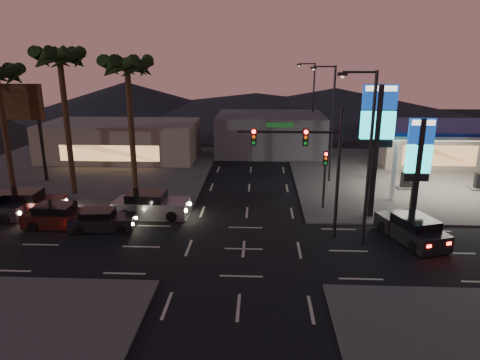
# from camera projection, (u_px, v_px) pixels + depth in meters

# --- Properties ---
(ground) EXTENTS (140.00, 140.00, 0.00)m
(ground) POSITION_uv_depth(u_px,v_px,m) (244.00, 249.00, 24.68)
(ground) COLOR black
(ground) RESTS_ON ground
(corner_lot_ne) EXTENTS (24.00, 24.00, 0.12)m
(corner_lot_ne) POSITION_uv_depth(u_px,v_px,m) (424.00, 177.00, 39.29)
(corner_lot_ne) COLOR #47443F
(corner_lot_ne) RESTS_ON ground
(corner_lot_nw) EXTENTS (24.00, 24.00, 0.12)m
(corner_lot_nw) POSITION_uv_depth(u_px,v_px,m) (83.00, 172.00, 40.74)
(corner_lot_nw) COLOR #47443F
(corner_lot_nw) RESTS_ON ground
(gas_station) EXTENTS (12.20, 8.20, 5.47)m
(gas_station) POSITION_uv_depth(u_px,v_px,m) (450.00, 130.00, 34.06)
(gas_station) COLOR silver
(gas_station) RESTS_ON ground
(convenience_store) EXTENTS (10.00, 6.00, 4.00)m
(convenience_store) POSITION_uv_depth(u_px,v_px,m) (428.00, 145.00, 43.46)
(convenience_store) COLOR #726B5B
(convenience_store) RESTS_ON ground
(pylon_sign_tall) EXTENTS (2.20, 0.35, 9.00)m
(pylon_sign_tall) POSITION_uv_depth(u_px,v_px,m) (378.00, 125.00, 27.80)
(pylon_sign_tall) COLOR black
(pylon_sign_tall) RESTS_ON ground
(pylon_sign_short) EXTENTS (1.60, 0.35, 7.00)m
(pylon_sign_short) POSITION_uv_depth(u_px,v_px,m) (419.00, 155.00, 27.21)
(pylon_sign_short) COLOR black
(pylon_sign_short) RESTS_ON ground
(traffic_signal_mast) EXTENTS (6.10, 0.39, 8.00)m
(traffic_signal_mast) POSITION_uv_depth(u_px,v_px,m) (309.00, 154.00, 24.97)
(traffic_signal_mast) COLOR black
(traffic_signal_mast) RESTS_ON ground
(pedestal_signal) EXTENTS (0.32, 0.39, 4.30)m
(pedestal_signal) POSITION_uv_depth(u_px,v_px,m) (325.00, 170.00, 30.32)
(pedestal_signal) COLOR black
(pedestal_signal) RESTS_ON ground
(streetlight_near) EXTENTS (2.14, 0.25, 10.00)m
(streetlight_near) POSITION_uv_depth(u_px,v_px,m) (367.00, 150.00, 23.74)
(streetlight_near) COLOR black
(streetlight_near) RESTS_ON ground
(streetlight_mid) EXTENTS (2.14, 0.25, 10.00)m
(streetlight_mid) POSITION_uv_depth(u_px,v_px,m) (330.00, 117.00, 36.22)
(streetlight_mid) COLOR black
(streetlight_mid) RESTS_ON ground
(streetlight_far) EXTENTS (2.14, 0.25, 10.00)m
(streetlight_far) POSITION_uv_depth(u_px,v_px,m) (311.00, 101.00, 49.65)
(streetlight_far) COLOR black
(streetlight_far) RESTS_ON ground
(palm_a) EXTENTS (4.41, 4.41, 10.86)m
(palm_a) POSITION_uv_depth(u_px,v_px,m) (127.00, 74.00, 31.58)
(palm_a) COLOR black
(palm_a) RESTS_ON ground
(palm_b) EXTENTS (4.41, 4.41, 11.46)m
(palm_b) POSITION_uv_depth(u_px,v_px,m) (60.00, 67.00, 31.66)
(palm_b) COLOR black
(palm_b) RESTS_ON ground
(billboard) EXTENTS (6.00, 0.30, 8.50)m
(billboard) POSITION_uv_depth(u_px,v_px,m) (9.00, 110.00, 36.32)
(billboard) COLOR black
(billboard) RESTS_ON ground
(building_far_west) EXTENTS (16.00, 8.00, 4.00)m
(building_far_west) POSITION_uv_depth(u_px,v_px,m) (122.00, 141.00, 45.87)
(building_far_west) COLOR #726B5B
(building_far_west) RESTS_ON ground
(building_far_mid) EXTENTS (12.00, 9.00, 4.40)m
(building_far_mid) POSITION_uv_depth(u_px,v_px,m) (270.00, 134.00, 48.92)
(building_far_mid) COLOR #4C4C51
(building_far_mid) RESTS_ON ground
(hill_left) EXTENTS (40.00, 40.00, 6.00)m
(hill_left) POSITION_uv_depth(u_px,v_px,m) (127.00, 98.00, 82.54)
(hill_left) COLOR black
(hill_left) RESTS_ON ground
(hill_right) EXTENTS (50.00, 50.00, 5.00)m
(hill_right) POSITION_uv_depth(u_px,v_px,m) (335.00, 101.00, 80.87)
(hill_right) COLOR black
(hill_right) RESTS_ON ground
(hill_center) EXTENTS (60.00, 60.00, 4.00)m
(hill_center) POSITION_uv_depth(u_px,v_px,m) (256.00, 104.00, 81.69)
(hill_center) COLOR black
(hill_center) RESTS_ON ground
(car_lane_a_front) EXTENTS (4.20, 2.02, 1.33)m
(car_lane_a_front) POSITION_uv_depth(u_px,v_px,m) (102.00, 220.00, 27.29)
(car_lane_a_front) COLOR black
(car_lane_a_front) RESTS_ON ground
(car_lane_a_mid) EXTENTS (4.65, 1.98, 1.51)m
(car_lane_a_mid) POSITION_uv_depth(u_px,v_px,m) (60.00, 216.00, 27.75)
(car_lane_a_mid) COLOR #33130E
(car_lane_a_mid) RESTS_ON ground
(car_lane_b_front) EXTENTS (5.27, 2.39, 1.69)m
(car_lane_b_front) POSITION_uv_depth(u_px,v_px,m) (151.00, 205.00, 29.65)
(car_lane_b_front) COLOR slate
(car_lane_b_front) RESTS_ON ground
(car_lane_b_rear) EXTENTS (5.11, 2.33, 1.64)m
(car_lane_b_rear) POSITION_uv_depth(u_px,v_px,m) (27.00, 203.00, 30.12)
(car_lane_b_rear) COLOR black
(car_lane_b_rear) RESTS_ON ground
(suv_station) EXTENTS (3.42, 5.16, 1.60)m
(suv_station) POSITION_uv_depth(u_px,v_px,m) (412.00, 229.00, 25.57)
(suv_station) COLOR black
(suv_station) RESTS_ON ground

